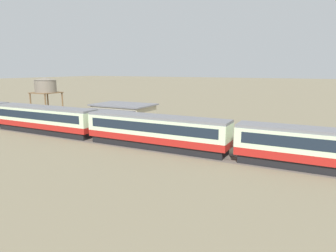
# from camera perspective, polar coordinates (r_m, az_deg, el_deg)

# --- Properties ---
(passenger_train) EXTENTS (93.93, 3.12, 3.95)m
(passenger_train) POSITION_cam_1_polar(r_m,az_deg,el_deg) (35.56, -2.04, -0.83)
(passenger_train) COLOR #AD1E19
(passenger_train) RESTS_ON ground_plane
(railway_track) EXTENTS (137.55, 3.60, 0.04)m
(railway_track) POSITION_cam_1_polar(r_m,az_deg,el_deg) (39.37, -9.86, -3.10)
(railway_track) COLOR #665B51
(railway_track) RESTS_ON ground_plane
(station_building) EXTENTS (9.72, 7.78, 3.71)m
(station_building) POSITION_cam_1_polar(r_m,az_deg,el_deg) (49.96, -8.41, 2.08)
(station_building) COLOR #BCB293
(station_building) RESTS_ON ground_plane
(water_tower) EXTENTS (4.67, 4.67, 7.72)m
(water_tower) POSITION_cam_1_polar(r_m,az_deg,el_deg) (64.09, -22.30, 7.09)
(water_tower) COLOR brown
(water_tower) RESTS_ON ground_plane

